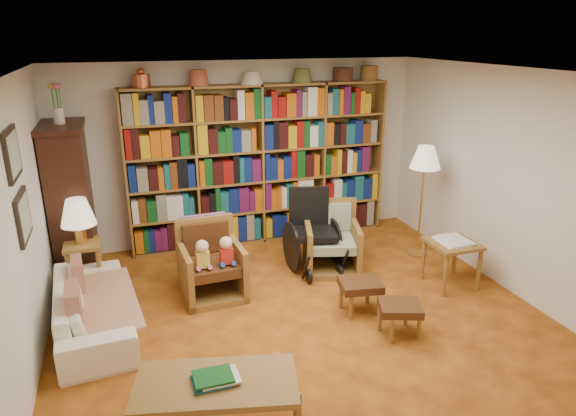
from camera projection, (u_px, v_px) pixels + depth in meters
name	position (u px, v px, depth m)	size (l,w,h in m)	color
floor	(304.00, 322.00, 5.32)	(5.00, 5.00, 0.00)	#BE651D
ceiling	(307.00, 74.00, 4.50)	(5.00, 5.00, 0.00)	silver
wall_back	(244.00, 153.00, 7.15)	(5.00, 5.00, 0.00)	silver
wall_front	(472.00, 357.00, 2.67)	(5.00, 5.00, 0.00)	silver
wall_left	(17.00, 240.00, 4.16)	(5.00, 5.00, 0.00)	silver
wall_right	(518.00, 185.00, 5.65)	(5.00, 5.00, 0.00)	silver
bookshelf	(261.00, 160.00, 7.08)	(3.60, 0.30, 2.42)	olive
curio_cabinet	(71.00, 199.00, 6.13)	(0.50, 0.95, 2.40)	black
framed_pictures	(18.00, 186.00, 4.32)	(0.03, 0.52, 0.97)	black
sofa	(93.00, 307.00, 5.11)	(0.68, 1.73, 0.51)	white
sofa_throw	(98.00, 302.00, 5.11)	(0.73, 1.37, 0.04)	beige
cushion_left	(78.00, 276.00, 5.32)	(0.11, 0.36, 0.36)	maroon
cushion_right	(74.00, 309.00, 4.69)	(0.12, 0.39, 0.39)	maroon
side_table_lamp	(84.00, 256.00, 5.82)	(0.40, 0.40, 0.60)	olive
table_lamp	(78.00, 214.00, 5.65)	(0.38, 0.38, 0.52)	gold
armchair_leather	(211.00, 264.00, 5.83)	(0.71, 0.75, 0.86)	olive
armchair_sage	(329.00, 243.00, 6.48)	(0.86, 0.87, 0.84)	olive
wheelchair	(313.00, 233.00, 6.42)	(0.60, 0.82, 1.03)	black
floor_lamp	(425.00, 162.00, 6.52)	(0.39, 0.39, 1.49)	gold
side_table_papers	(452.00, 249.00, 5.96)	(0.53, 0.53, 0.58)	olive
footstool_a	(360.00, 287.00, 5.43)	(0.48, 0.43, 0.36)	#442812
footstool_b	(400.00, 310.00, 5.02)	(0.49, 0.46, 0.34)	#442812
coffee_table	(216.00, 388.00, 3.70)	(1.27, 0.84, 0.53)	olive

